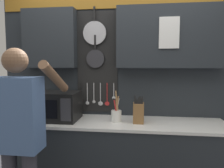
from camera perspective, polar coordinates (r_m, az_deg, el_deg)
base_cabinet_counter at (r=2.54m, az=1.35°, el=-19.60°), size 2.30×0.59×0.90m
back_wall_unit at (r=2.56m, az=2.57°, el=4.28°), size 2.87×0.22×2.37m
microwave at (r=2.49m, az=-14.30°, el=-5.56°), size 0.49×0.37×0.31m
knife_block at (r=2.33m, az=6.94°, el=-7.39°), size 0.11×0.15×0.29m
utensil_crock at (r=2.35m, az=1.13°, el=-7.98°), size 0.11×0.11×0.34m
person at (r=1.99m, az=-23.18°, el=-10.86°), size 0.54×0.61×1.64m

